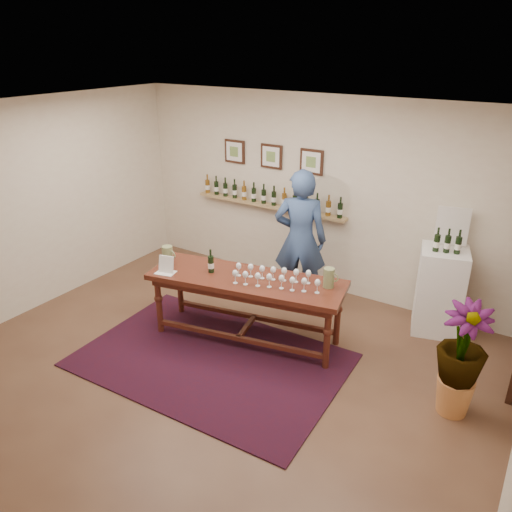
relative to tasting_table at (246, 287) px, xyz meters
The scene contains 14 objects.
ground 1.00m from the tasting_table, 83.88° to the right, with size 6.00×6.00×0.00m, color #523424.
room_shell 2.51m from the tasting_table, 27.87° to the left, with size 6.00×6.00×6.00m.
rug 0.95m from the tasting_table, 97.47° to the right, with size 2.99×2.00×0.02m, color #4A0D13.
tasting_table is the anchor object (origin of this frame).
table_glasses 0.39m from the tasting_table, ahead, with size 1.27×0.29×0.18m, color white, non-canonical shape.
table_bottles 0.53m from the tasting_table, behind, with size 0.29×0.16×0.31m, color black, non-canonical shape.
pitcher_left 1.09m from the tasting_table, 168.48° to the right, with size 0.16×0.16×0.25m, color olive, non-canonical shape.
pitcher_right 1.01m from the tasting_table, 18.17° to the left, with size 0.15×0.15×0.23m, color olive, non-canonical shape.
menu_card 1.01m from the tasting_table, 156.27° to the right, with size 0.23×0.17×0.21m, color white.
display_pedestal 2.43m from the tasting_table, 37.38° to the left, with size 0.55×0.55×1.11m, color white.
pedestal_bottles 2.45m from the tasting_table, 35.72° to the left, with size 0.29×0.08×0.29m, color black, non-canonical shape.
info_sign 2.60m from the tasting_table, 39.90° to the left, with size 0.38×0.02×0.53m, color white.
potted_plant 2.48m from the tasting_table, ahead, with size 0.70×0.70×1.05m.
person 1.17m from the tasting_table, 83.73° to the left, with size 0.71×0.46×1.94m, color #314975.
Camera 1 is at (2.89, -3.74, 3.45)m, focal length 35.00 mm.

